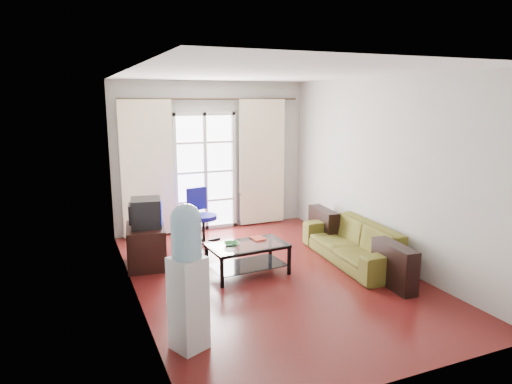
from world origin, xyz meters
The scene contains 20 objects.
floor centered at (0.00, 0.00, 0.00)m, with size 5.20×5.20×0.00m, color #5D1916.
ceiling centered at (0.00, 0.00, 2.70)m, with size 5.20×5.20×0.00m, color white.
wall_back centered at (0.00, 2.60, 1.35)m, with size 3.60×0.02×2.70m, color #B8B6AF.
wall_front centered at (0.00, -2.60, 1.35)m, with size 3.60×0.02×2.70m, color #B8B6AF.
wall_left centered at (-1.80, 0.00, 1.35)m, with size 0.02×5.20×2.70m, color #B8B6AF.
wall_right centered at (1.80, 0.00, 1.35)m, with size 0.02×5.20×2.70m, color #B8B6AF.
french_door centered at (-0.15, 2.54, 1.07)m, with size 1.16×0.06×2.15m.
curtain_rod centered at (0.00, 2.50, 2.38)m, with size 0.04×0.04×3.30m, color #4C3F2D.
curtain_left centered at (-1.20, 2.48, 1.20)m, with size 0.90×0.07×2.35m, color #FFF3CD.
curtain_right centered at (0.95, 2.48, 1.20)m, with size 0.90×0.07×2.35m, color #FFF3CD.
radiator centered at (0.80, 2.50, 0.33)m, with size 0.64×0.12×0.64m, color gray.
sofa centered at (1.37, 0.03, 0.29)m, with size 0.92×2.03×0.58m, color brown.
coffee_table centered at (-0.27, 0.16, 0.28)m, with size 1.10×0.68×0.43m.
bowl centered at (-0.50, 0.18, 0.46)m, with size 0.24×0.24×0.05m, color #2F8239.
book centered at (-0.14, 0.32, 0.44)m, with size 0.19×0.24×0.02m, color #B42E16.
remote centered at (-0.52, 0.19, 0.44)m, with size 0.15×0.04×0.02m, color black.
tv_stand centered at (-1.50, 1.06, 0.29)m, with size 0.53×0.80×0.58m, color black.
crt_tv centered at (-1.50, 1.05, 0.79)m, with size 0.50×0.50×0.41m.
task_chair centered at (-0.46, 1.74, 0.27)m, with size 0.77×0.77×0.93m.
water_cooler centered at (-1.51, -1.38, 0.76)m, with size 0.39×0.39×1.44m.
Camera 1 is at (-2.49, -5.38, 2.39)m, focal length 32.00 mm.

